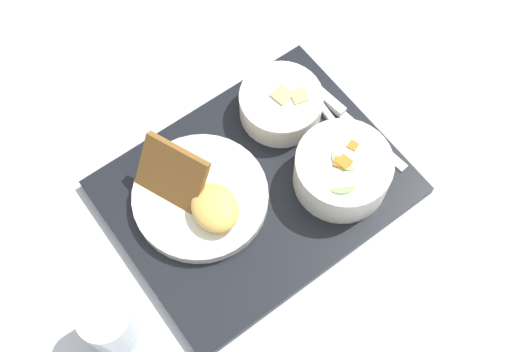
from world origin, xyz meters
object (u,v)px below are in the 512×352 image
knife (337,108)px  glass_water (111,325)px  plate_main (199,196)px  spoon (330,118)px  bowl_salad (342,170)px  bowl_soup (281,103)px

knife → glass_water: bearing=-86.1°
knife → glass_water: (0.43, 0.12, 0.02)m
plate_main → spoon: bearing=-176.9°
plate_main → spoon: size_ratio=1.22×
plate_main → spoon: (-0.23, -0.01, -0.01)m
bowl_salad → plate_main: 0.20m
bowl_salad → knife: bearing=-123.0°
bowl_soup → knife: size_ratio=0.62×
knife → spoon: (0.02, 0.01, -0.00)m
bowl_salad → spoon: 0.10m
bowl_salad → bowl_soup: (0.01, -0.14, -0.01)m
spoon → knife: bearing=112.9°
bowl_salad → plate_main: size_ratio=0.71×
spoon → glass_water: size_ratio=1.73×
bowl_salad → spoon: bearing=-116.7°
spoon → bowl_soup: bearing=-131.3°
bowl_soup → knife: bearing=150.4°
spoon → plate_main: bearing=-86.7°
bowl_soup → knife: 0.09m
bowl_salad → spoon: bowl_salad is taller
knife → bowl_salad: bearing=-44.3°
spoon → glass_water: bearing=-75.0°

